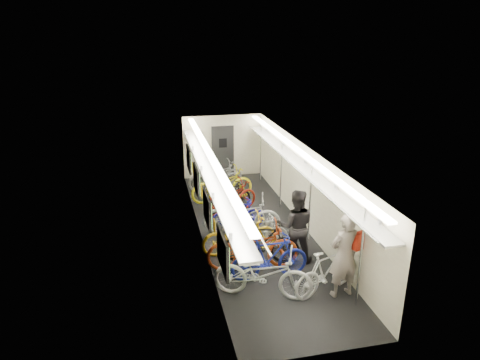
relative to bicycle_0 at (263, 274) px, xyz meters
name	(u,v)px	position (x,y,z in m)	size (l,w,h in m)	color
train_car_shell	(236,169)	(0.22, 3.80, 1.10)	(10.00, 10.00, 10.00)	black
bicycle_0	(263,274)	(0.00, 0.00, 0.00)	(0.74, 2.13, 1.12)	silver
bicycle_1	(270,257)	(0.33, 0.64, -0.01)	(0.52, 1.83, 1.10)	navy
bicycle_2	(253,247)	(0.06, 1.16, 0.02)	(0.77, 2.21, 1.16)	#A03611
bicycle_3	(261,242)	(0.33, 1.36, 0.00)	(0.53, 1.86, 1.12)	black
bicycle_4	(240,235)	(-0.08, 1.96, -0.04)	(0.69, 1.98, 1.04)	yellow
bicycle_5	(258,232)	(0.44, 2.06, -0.08)	(0.45, 1.59, 0.96)	#B8B9BA
bicycle_6	(242,215)	(0.22, 3.05, 0.00)	(0.75, 2.14, 1.12)	#ABAAAF
bicycle_7	(237,215)	(0.14, 3.26, -0.08)	(0.45, 1.60, 0.96)	#1D1AA0
bicycle_8	(230,197)	(0.17, 4.54, -0.05)	(0.67, 1.92, 1.01)	maroon
bicycle_9	(229,197)	(0.15, 4.62, -0.07)	(0.46, 1.62, 0.97)	black
bicycle_10	(222,185)	(0.11, 5.57, 0.01)	(0.75, 2.16, 1.13)	yellow
bicycle_11	(326,271)	(1.38, -0.14, -0.03)	(0.49, 1.75, 1.05)	silver
bicycle_12	(218,175)	(0.19, 6.84, -0.07)	(0.65, 1.85, 0.97)	slate
bicycle_14	(216,177)	(0.05, 6.54, -0.05)	(0.67, 1.93, 1.01)	slate
passenger_near	(344,255)	(1.68, -0.30, 0.40)	(0.70, 0.46, 1.92)	gray
passenger_mid	(296,226)	(1.18, 1.32, 0.37)	(0.91, 0.71, 1.87)	black
backpack	(359,241)	(1.98, -0.32, 0.72)	(0.26, 0.14, 0.38)	red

